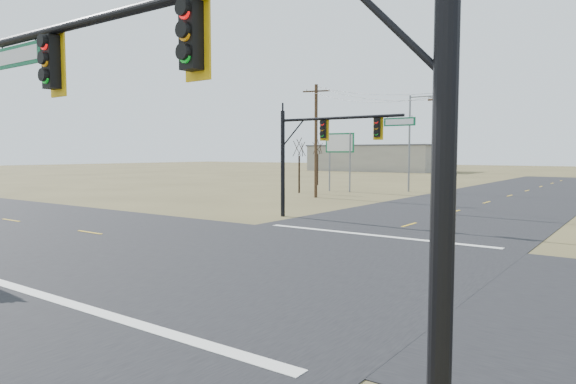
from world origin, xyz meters
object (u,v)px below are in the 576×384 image
object	(u,v)px
utility_pole_near	(440,149)
bare_tree_b	(318,147)
bare_tree_a	(299,147)
streetlight_c	(411,138)
highway_sign	(340,150)
mast_arm_far	(325,139)
utility_pole_far	(316,139)
mast_arm_near	(206,79)

from	to	relation	value
utility_pole_near	bare_tree_b	bearing A→B (deg)	137.32
bare_tree_a	bare_tree_b	size ratio (longest dim) A/B	0.98
utility_pole_near	bare_tree_b	size ratio (longest dim) A/B	1.36
bare_tree_b	streetlight_c	bearing A→B (deg)	-14.40
utility_pole_near	highway_sign	world-z (taller)	utility_pole_near
utility_pole_near	bare_tree_a	xyz separation A→B (m)	(-17.50, 9.24, 0.36)
utility_pole_near	bare_tree_b	distance (m)	30.99
mast_arm_far	utility_pole_far	size ratio (longest dim) A/B	0.87
mast_arm_near	bare_tree_a	world-z (taller)	mast_arm_near
mast_arm_far	bare_tree_a	size ratio (longest dim) A/B	1.51
mast_arm_near	utility_pole_near	bearing A→B (deg)	103.96
utility_pole_near	streetlight_c	xyz separation A→B (m)	(-9.11, 17.50, 1.30)
utility_pole_far	bare_tree_a	world-z (taller)	utility_pole_far
bare_tree_b	mast_arm_near	bearing A→B (deg)	-59.36
mast_arm_near	bare_tree_b	xyz separation A→B (m)	(-28.69, 48.44, -0.35)
bare_tree_a	bare_tree_b	world-z (taller)	bare_tree_b
utility_pole_far	bare_tree_b	bearing A→B (deg)	121.87
mast_arm_far	streetlight_c	world-z (taller)	streetlight_c
mast_arm_near	mast_arm_far	distance (m)	22.84
mast_arm_far	bare_tree_b	bearing A→B (deg)	106.06
utility_pole_near	bare_tree_a	size ratio (longest dim) A/B	1.39
highway_sign	bare_tree_a	bearing A→B (deg)	-122.28
mast_arm_near	highway_sign	distance (m)	45.98
utility_pole_near	utility_pole_far	bearing A→B (deg)	156.53
mast_arm_near	utility_pole_far	world-z (taller)	utility_pole_far
streetlight_c	bare_tree_a	size ratio (longest dim) A/B	1.69
utility_pole_near	bare_tree_a	world-z (taller)	utility_pole_near
streetlight_c	utility_pole_near	bearing A→B (deg)	-39.60
utility_pole_near	utility_pole_far	xyz separation A→B (m)	(-13.31, 5.78, 0.95)
utility_pole_far	bare_tree_a	bearing A→B (deg)	140.48
bare_tree_a	mast_arm_near	bearing A→B (deg)	-57.44
streetlight_c	bare_tree_a	bearing A→B (deg)	-112.55
mast_arm_near	highway_sign	bearing A→B (deg)	119.19
mast_arm_near	bare_tree_b	distance (m)	56.30
mast_arm_near	bare_tree_b	bearing A→B (deg)	122.44
mast_arm_far	streetlight_c	xyz separation A→B (m)	(-4.65, 24.59, 0.76)
mast_arm_near	streetlight_c	distance (m)	47.38
mast_arm_far	utility_pole_far	world-z (taller)	utility_pole_far
mast_arm_far	utility_pole_near	bearing A→B (deg)	40.75
bare_tree_a	streetlight_c	bearing A→B (deg)	44.57
mast_arm_far	utility_pole_far	distance (m)	15.62
mast_arm_near	utility_pole_far	size ratio (longest dim) A/B	1.02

